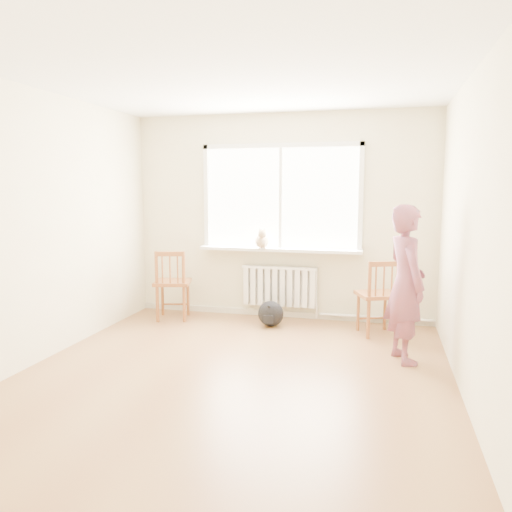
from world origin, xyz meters
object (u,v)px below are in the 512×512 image
Objects in this scene: chair_right at (379,297)px; chair_left at (172,285)px; backpack at (271,314)px; cat at (262,240)px; person at (406,284)px.

chair_left is at bearing -23.84° from chair_right.
chair_right reaches higher than backpack.
cat is 0.97m from backpack.
person reaches higher than cat.
backpack is at bearing -25.16° from chair_right.
backpack is (-1.32, 0.06, -0.30)m from chair_right.
chair_left reaches higher than backpack.
person is 2.15m from cat.
person is (2.91, -0.89, 0.32)m from chair_left.
chair_left is 1.33m from cat.
backpack is at bearing 39.25° from person.
chair_left is 1.37m from backpack.
backpack is (-1.57, 0.89, -0.63)m from person.
cat reaches higher than chair_left.
cat is at bearing -36.60° from chair_right.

